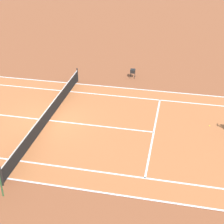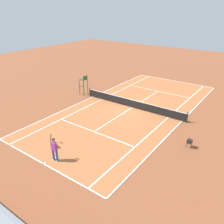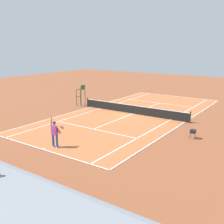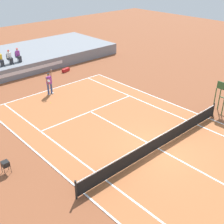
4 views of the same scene
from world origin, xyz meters
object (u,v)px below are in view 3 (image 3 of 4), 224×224
(tennis_player, at_px, (55,134))
(ball_hopper, at_px, (193,131))
(umpire_chair, at_px, (81,92))
(tennis_ball, at_px, (81,143))

(tennis_player, distance_m, ball_hopper, 10.05)
(umpire_chair, height_order, ball_hopper, umpire_chair)
(umpire_chair, distance_m, ball_hopper, 14.95)
(tennis_player, distance_m, umpire_chair, 13.32)
(umpire_chair, bearing_deg, tennis_player, 123.33)
(tennis_player, height_order, umpire_chair, umpire_chair)
(tennis_player, relative_size, ball_hopper, 2.98)
(tennis_ball, xyz_separation_m, umpire_chair, (8.24, -9.59, 1.52))
(tennis_ball, height_order, umpire_chair, umpire_chair)
(tennis_ball, relative_size, ball_hopper, 0.10)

